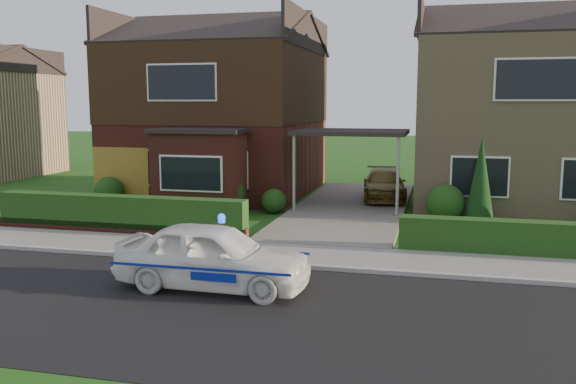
% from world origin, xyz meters
% --- Properties ---
extents(ground, '(120.00, 120.00, 0.00)m').
position_xyz_m(ground, '(0.00, 0.00, 0.00)').
color(ground, '#154412').
rests_on(ground, ground).
extents(road, '(60.00, 6.00, 0.02)m').
position_xyz_m(road, '(0.00, 0.00, 0.00)').
color(road, black).
rests_on(road, ground).
extents(kerb, '(60.00, 0.16, 0.12)m').
position_xyz_m(kerb, '(0.00, 3.05, 0.06)').
color(kerb, '#9E9993').
rests_on(kerb, ground).
extents(sidewalk, '(60.00, 2.00, 0.10)m').
position_xyz_m(sidewalk, '(0.00, 4.10, 0.05)').
color(sidewalk, slate).
rests_on(sidewalk, ground).
extents(driveway, '(3.80, 12.00, 0.12)m').
position_xyz_m(driveway, '(0.00, 11.00, 0.06)').
color(driveway, '#666059').
rests_on(driveway, ground).
extents(house_left, '(7.50, 9.53, 7.25)m').
position_xyz_m(house_left, '(-5.78, 13.90, 3.81)').
color(house_left, maroon).
rests_on(house_left, ground).
extents(house_right, '(7.50, 8.06, 7.25)m').
position_xyz_m(house_right, '(5.80, 13.99, 3.66)').
color(house_right, tan).
rests_on(house_right, ground).
extents(carport_link, '(3.80, 3.00, 2.77)m').
position_xyz_m(carport_link, '(0.00, 10.95, 2.66)').
color(carport_link, black).
rests_on(carport_link, ground).
extents(garage_door, '(2.20, 0.10, 2.10)m').
position_xyz_m(garage_door, '(-8.25, 9.96, 1.05)').
color(garage_door, olive).
rests_on(garage_door, ground).
extents(dwarf_wall, '(7.70, 0.25, 0.36)m').
position_xyz_m(dwarf_wall, '(-5.80, 5.30, 0.18)').
color(dwarf_wall, maroon).
rests_on(dwarf_wall, ground).
extents(hedge_left, '(7.50, 0.55, 0.90)m').
position_xyz_m(hedge_left, '(-5.80, 5.45, 0.00)').
color(hedge_left, '#163511').
rests_on(hedge_left, ground).
extents(hedge_right, '(7.50, 0.55, 0.80)m').
position_xyz_m(hedge_right, '(5.80, 5.35, 0.00)').
color(hedge_right, '#163511').
rests_on(hedge_right, ground).
extents(shrub_left_far, '(1.08, 1.08, 1.08)m').
position_xyz_m(shrub_left_far, '(-8.50, 9.50, 0.54)').
color(shrub_left_far, '#163511').
rests_on(shrub_left_far, ground).
extents(shrub_left_mid, '(1.32, 1.32, 1.32)m').
position_xyz_m(shrub_left_mid, '(-4.00, 9.30, 0.66)').
color(shrub_left_mid, '#163511').
rests_on(shrub_left_mid, ground).
extents(shrub_left_near, '(0.84, 0.84, 0.84)m').
position_xyz_m(shrub_left_near, '(-2.40, 9.60, 0.42)').
color(shrub_left_near, '#163511').
rests_on(shrub_left_near, ground).
extents(shrub_right_near, '(1.20, 1.20, 1.20)m').
position_xyz_m(shrub_right_near, '(3.20, 9.40, 0.60)').
color(shrub_right_near, '#163511').
rests_on(shrub_right_near, ground).
extents(conifer_a, '(0.90, 0.90, 2.60)m').
position_xyz_m(conifer_a, '(4.20, 9.20, 1.30)').
color(conifer_a, black).
rests_on(conifer_a, ground).
extents(police_car, '(3.61, 3.96, 1.50)m').
position_xyz_m(police_car, '(-1.36, 1.20, 0.67)').
color(police_car, white).
rests_on(police_car, ground).
extents(driveway_car, '(1.95, 3.91, 1.09)m').
position_xyz_m(driveway_car, '(1.00, 12.89, 0.66)').
color(driveway_car, brown).
rests_on(driveway_car, driveway).
extents(potted_plant_a, '(0.43, 0.34, 0.72)m').
position_xyz_m(potted_plant_a, '(-5.85, 7.11, 0.36)').
color(potted_plant_a, gray).
rests_on(potted_plant_a, ground).
extents(potted_plant_b, '(0.56, 0.55, 0.79)m').
position_xyz_m(potted_plant_b, '(-4.54, 8.96, 0.39)').
color(potted_plant_b, gray).
rests_on(potted_plant_b, ground).
extents(potted_plant_c, '(0.52, 0.52, 0.79)m').
position_xyz_m(potted_plant_c, '(-2.50, 6.00, 0.39)').
color(potted_plant_c, gray).
rests_on(potted_plant_c, ground).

